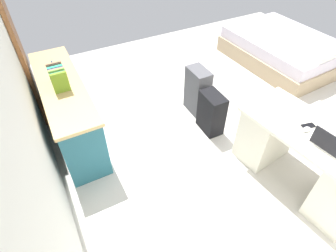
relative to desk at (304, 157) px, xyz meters
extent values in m
plane|color=beige|center=(1.05, -0.12, -0.38)|extent=(6.03, 6.03, 0.00)
cube|color=silver|center=(1.05, 2.39, 0.96)|extent=(4.37, 0.10, 2.68)
cube|color=brown|center=(2.69, 2.31, 0.64)|extent=(0.88, 0.05, 2.04)
cube|color=silver|center=(0.00, 0.00, 0.33)|extent=(1.51, 0.83, 0.04)
cube|color=beige|center=(0.49, 0.06, -0.03)|extent=(0.47, 0.64, 0.70)
cylinder|color=black|center=(-0.01, -0.72, -0.36)|extent=(0.52, 0.52, 0.04)
cube|color=#235B6B|center=(1.92, 2.01, 0.00)|extent=(1.76, 0.44, 0.76)
cube|color=tan|center=(1.92, 2.01, 0.39)|extent=(1.80, 0.48, 0.04)
cube|color=#1E4E5B|center=(1.52, 1.79, -0.17)|extent=(0.67, 0.01, 0.26)
cube|color=#1E4E5B|center=(2.31, 1.79, -0.17)|extent=(0.67, 0.01, 0.26)
cube|color=tan|center=(2.05, -1.78, -0.24)|extent=(1.97, 1.49, 0.28)
cube|color=silver|center=(2.05, -1.78, 0.00)|extent=(1.91, 1.43, 0.20)
cube|color=white|center=(1.38, -1.81, 0.15)|extent=(0.51, 0.70, 0.10)
cube|color=black|center=(1.15, 0.38, -0.10)|extent=(0.37, 0.23, 0.56)
cube|color=#4C4C51|center=(1.58, 0.32, -0.05)|extent=(0.36, 0.22, 0.67)
cube|color=silver|center=(-0.18, 0.02, 0.36)|extent=(0.33, 0.26, 0.02)
cube|color=black|center=(-0.19, 0.13, 0.46)|extent=(0.31, 0.05, 0.19)
ellipsoid|color=white|center=(0.08, 0.05, 0.36)|extent=(0.07, 0.11, 0.03)
cube|color=black|center=(0.11, -0.02, 0.35)|extent=(0.09, 0.15, 0.01)
cube|color=olive|center=(1.74, 2.01, 0.53)|extent=(0.04, 0.17, 0.24)
cube|color=teal|center=(1.78, 2.01, 0.52)|extent=(0.04, 0.17, 0.22)
cube|color=#80A246|center=(1.82, 2.01, 0.53)|extent=(0.03, 0.17, 0.24)
cube|color=teal|center=(1.86, 2.01, 0.52)|extent=(0.03, 0.17, 0.20)
cube|color=#6A4575|center=(1.90, 2.01, 0.52)|extent=(0.03, 0.17, 0.21)
cube|color=#2AB57C|center=(1.94, 2.01, 0.52)|extent=(0.04, 0.17, 0.21)
cube|color=navy|center=(1.98, 2.01, 0.51)|extent=(0.04, 0.17, 0.19)
cube|color=#A47554|center=(2.02, 2.01, 0.52)|extent=(0.03, 0.17, 0.22)
cone|color=#4C7FBF|center=(2.30, 2.01, 0.47)|extent=(0.08, 0.08, 0.11)
camera|label=1|loc=(-0.99, 2.13, 2.20)|focal=29.19mm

